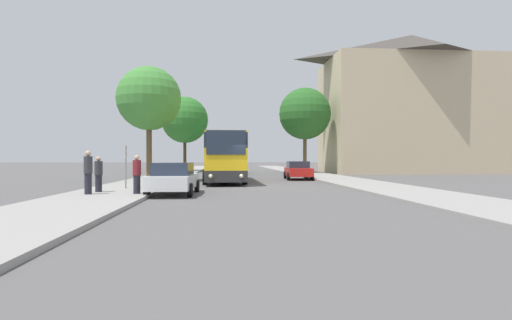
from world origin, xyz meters
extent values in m
plane|color=#565454|center=(0.00, 0.00, 0.00)|extent=(300.00, 300.00, 0.00)
cube|color=gray|center=(-7.00, 0.00, 0.07)|extent=(4.00, 120.00, 0.15)
cube|color=gray|center=(7.00, 0.00, 0.07)|extent=(4.00, 120.00, 0.15)
cube|color=#C6B28E|center=(20.42, 21.96, 6.63)|extent=(20.22, 10.62, 13.27)
pyramid|color=#423D38|center=(20.42, 21.96, 14.86)|extent=(20.22, 10.62, 3.19)
cube|color=#2D2D2D|center=(-1.85, 5.20, 0.62)|extent=(2.90, 11.44, 0.70)
cube|color=yellow|center=(-1.85, 5.20, 1.65)|extent=(2.90, 11.44, 1.35)
cube|color=#232D3D|center=(-1.85, 5.20, 2.80)|extent=(2.92, 11.22, 0.95)
cube|color=yellow|center=(-1.85, 5.20, 3.34)|extent=(2.84, 11.21, 0.12)
cube|color=#232D3D|center=(-1.69, -0.52, 2.65)|extent=(2.33, 0.12, 1.45)
sphere|color=#F4EAC1|center=(-2.60, -0.56, 0.66)|extent=(0.24, 0.24, 0.24)
sphere|color=#F4EAC1|center=(-0.79, -0.51, 0.66)|extent=(0.24, 0.24, 0.24)
cylinder|color=black|center=(-3.05, 1.75, 0.50)|extent=(0.33, 1.01, 1.00)
cylinder|color=black|center=(-0.46, 1.82, 0.50)|extent=(0.33, 1.01, 1.00)
cylinder|color=black|center=(-3.24, 8.57, 0.50)|extent=(0.33, 1.01, 1.00)
cylinder|color=black|center=(-0.65, 8.64, 0.50)|extent=(0.33, 1.01, 1.00)
cube|color=silver|center=(-1.85, 20.56, 0.62)|extent=(2.99, 11.66, 0.70)
cube|color=#23844C|center=(-1.85, 20.56, 1.71)|extent=(2.99, 11.66, 1.48)
cube|color=#232D3D|center=(-1.85, 20.56, 2.93)|extent=(3.01, 11.43, 0.95)
cube|color=#23844C|center=(-1.85, 20.56, 3.46)|extent=(2.93, 11.42, 0.12)
cube|color=#232D3D|center=(-2.07, 14.75, 2.78)|extent=(2.31, 0.15, 1.45)
sphere|color=#F4EAC1|center=(-2.97, 14.76, 0.66)|extent=(0.24, 0.24, 0.24)
sphere|color=#F4EAC1|center=(-1.17, 14.69, 0.66)|extent=(0.24, 0.24, 0.24)
cylinder|color=black|center=(-3.26, 17.14, 0.50)|extent=(0.34, 1.01, 1.00)
cylinder|color=black|center=(-0.70, 17.04, 0.50)|extent=(0.34, 1.01, 1.00)
cylinder|color=black|center=(-3.00, 24.07, 0.50)|extent=(0.34, 1.01, 1.00)
cylinder|color=black|center=(-0.44, 23.98, 0.50)|extent=(0.34, 1.01, 1.00)
cube|color=silver|center=(-4.15, -5.11, 0.62)|extent=(2.03, 4.56, 0.62)
cube|color=#232D3D|center=(-4.16, -5.29, 1.22)|extent=(1.73, 2.40, 0.57)
cylinder|color=black|center=(-5.03, -3.68, 0.31)|extent=(0.22, 0.63, 0.62)
cylinder|color=black|center=(-3.17, -3.75, 0.31)|extent=(0.22, 0.63, 0.62)
cylinder|color=black|center=(-5.13, -6.47, 0.31)|extent=(0.22, 0.63, 0.62)
cylinder|color=black|center=(-3.27, -6.54, 0.31)|extent=(0.22, 0.63, 0.62)
cube|color=red|center=(4.10, 7.60, 0.63)|extent=(2.05, 4.37, 0.64)
cube|color=#232D3D|center=(4.11, 7.77, 1.21)|extent=(1.73, 2.31, 0.53)
cylinder|color=black|center=(4.95, 6.22, 0.31)|extent=(0.23, 0.63, 0.62)
cylinder|color=black|center=(3.12, 6.31, 0.31)|extent=(0.23, 0.63, 0.62)
cylinder|color=black|center=(5.09, 8.88, 0.31)|extent=(0.23, 0.63, 0.62)
cylinder|color=black|center=(3.25, 8.97, 0.31)|extent=(0.23, 0.63, 0.62)
cylinder|color=gray|center=(-6.91, -2.94, 1.26)|extent=(0.08, 0.08, 2.23)
cube|color=silver|center=(-6.91, -2.94, 2.03)|extent=(0.03, 0.45, 0.60)
cylinder|color=#23232D|center=(-7.67, -6.33, 0.60)|extent=(0.30, 0.30, 0.90)
cylinder|color=#333338|center=(-7.67, -6.33, 1.43)|extent=(0.36, 0.36, 0.75)
sphere|color=tan|center=(-7.67, -6.33, 1.92)|extent=(0.24, 0.24, 0.24)
cylinder|color=#23232D|center=(-7.61, -5.12, 0.54)|extent=(0.30, 0.30, 0.78)
cylinder|color=#333338|center=(-7.61, -5.12, 1.26)|extent=(0.36, 0.36, 0.65)
sphere|color=tan|center=(-7.61, -5.12, 1.69)|extent=(0.21, 0.21, 0.21)
cylinder|color=#23232D|center=(-5.62, -6.22, 0.55)|extent=(0.30, 0.30, 0.81)
cylinder|color=maroon|center=(-5.62, -6.22, 1.30)|extent=(0.36, 0.36, 0.67)
sphere|color=tan|center=(-5.62, -6.22, 1.74)|extent=(0.22, 0.22, 0.22)
cylinder|color=#47331E|center=(-6.96, 27.60, 2.29)|extent=(0.40, 0.40, 4.28)
sphere|color=#2D7028|center=(-6.96, 27.60, 6.66)|extent=(5.94, 5.94, 5.94)
cylinder|color=brown|center=(-7.37, 5.86, 2.26)|extent=(0.40, 0.40, 4.22)
sphere|color=#428938|center=(-7.37, 5.86, 6.14)|extent=(4.71, 4.71, 4.71)
cylinder|color=brown|center=(7.04, 19.51, 2.33)|extent=(0.40, 0.40, 4.37)
sphere|color=#286023|center=(7.04, 19.51, 6.66)|extent=(5.72, 5.72, 5.72)
camera|label=1|loc=(-1.70, -24.14, 1.71)|focal=28.00mm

